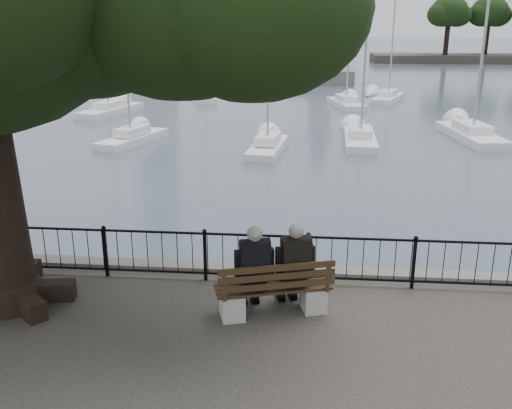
# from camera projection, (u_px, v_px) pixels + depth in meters

# --- Properties ---
(harbor) EXTENTS (260.00, 260.00, 1.20)m
(harbor) POSITION_uv_depth(u_px,v_px,m) (258.00, 293.00, 11.83)
(harbor) COLOR #5C5A56
(harbor) RESTS_ON ground
(railing) EXTENTS (22.06, 0.06, 1.00)m
(railing) POSITION_uv_depth(u_px,v_px,m) (256.00, 256.00, 11.03)
(railing) COLOR black
(railing) RESTS_ON ground
(bench) EXTENTS (2.09, 1.15, 1.06)m
(bench) POSITION_uv_depth(u_px,v_px,m) (274.00, 295.00, 9.86)
(bench) COLOR #9F9E99
(bench) RESTS_ON ground
(person_left) EXTENTS (0.64, 0.91, 1.68)m
(person_left) POSITION_uv_depth(u_px,v_px,m) (253.00, 273.00, 9.78)
(person_left) COLOR black
(person_left) RESTS_ON ground
(person_right) EXTENTS (0.64, 0.91, 1.68)m
(person_right) POSITION_uv_depth(u_px,v_px,m) (293.00, 269.00, 9.92)
(person_right) COLOR black
(person_right) RESTS_ON ground
(lion_monument) EXTENTS (6.24, 6.24, 9.15)m
(lion_monument) POSITION_uv_depth(u_px,v_px,m) (321.00, 58.00, 55.53)
(lion_monument) COLOR #5C5A56
(lion_monument) RESTS_ON ground
(sailboat_a) EXTENTS (2.65, 4.99, 9.84)m
(sailboat_a) POSITION_uv_depth(u_px,v_px,m) (132.00, 137.00, 28.61)
(sailboat_a) COLOR white
(sailboat_a) RESTS_ON ground
(sailboat_b) EXTENTS (1.80, 4.88, 11.20)m
(sailboat_b) POSITION_uv_depth(u_px,v_px,m) (268.00, 144.00, 26.69)
(sailboat_b) COLOR white
(sailboat_b) RESTS_ON ground
(sailboat_c) EXTENTS (1.71, 5.40, 10.37)m
(sailboat_c) POSITION_uv_depth(u_px,v_px,m) (360.00, 138.00, 28.38)
(sailboat_c) COLOR white
(sailboat_c) RESTS_ON ground
(sailboat_d) EXTENTS (2.44, 6.32, 11.34)m
(sailboat_d) POSITION_uv_depth(u_px,v_px,m) (471.00, 133.00, 29.40)
(sailboat_d) COLOR white
(sailboat_d) RESTS_ON ground
(sailboat_e) EXTENTS (2.99, 6.02, 13.77)m
(sailboat_e) POSITION_uv_depth(u_px,v_px,m) (110.00, 108.00, 37.33)
(sailboat_e) COLOR white
(sailboat_e) RESTS_ON ground
(sailboat_f) EXTENTS (2.64, 5.46, 9.82)m
(sailboat_f) POSITION_uv_depth(u_px,v_px,m) (346.00, 103.00, 40.44)
(sailboat_f) COLOR white
(sailboat_f) RESTS_ON ground
(sailboat_g) EXTENTS (3.26, 5.54, 10.78)m
(sailboat_g) POSITION_uv_depth(u_px,v_px,m) (388.00, 97.00, 43.27)
(sailboat_g) COLOR white
(sailboat_g) RESTS_ON ground
(sailboat_h) EXTENTS (2.72, 5.88, 13.43)m
(sailboat_h) POSITION_uv_depth(u_px,v_px,m) (205.00, 95.00, 43.87)
(sailboat_h) COLOR white
(sailboat_h) RESTS_ON ground
(far_shore) EXTENTS (30.00, 8.60, 9.18)m
(far_shore) POSITION_uv_depth(u_px,v_px,m) (485.00, 34.00, 80.91)
(far_shore) COLOR #2C2924
(far_shore) RESTS_ON ground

